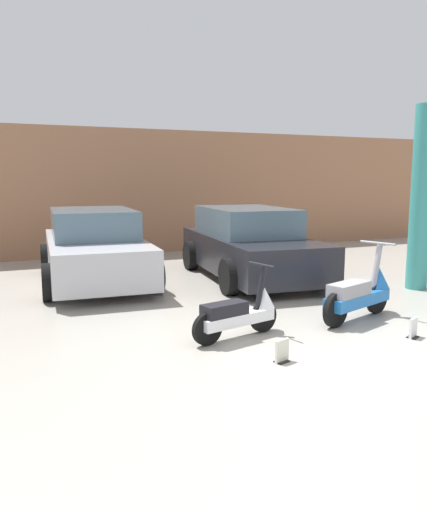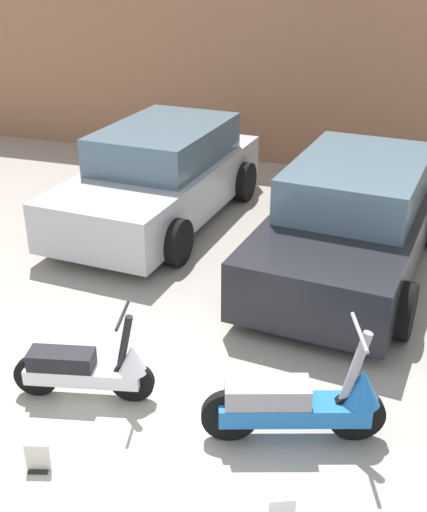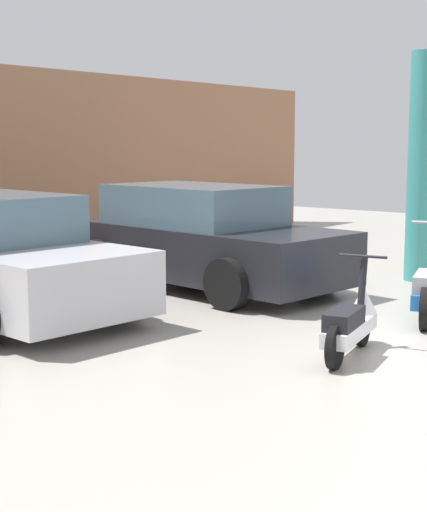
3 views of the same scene
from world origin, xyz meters
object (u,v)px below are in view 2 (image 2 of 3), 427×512
car_rear_center (352,220)px  car_rear_left (161,176)px  scooter_front_right (302,402)px  scooter_front_left (89,368)px  placard_near_left_scooter (38,459)px

car_rear_center → car_rear_left: bearing=-99.8°
scooter_front_right → car_rear_center: (-0.05, 3.41, 0.30)m
scooter_front_left → car_rear_left: bearing=90.8°
scooter_front_right → car_rear_left: (-3.06, 4.25, 0.29)m
scooter_front_left → car_rear_center: car_rear_center is taller
car_rear_left → placard_near_left_scooter: (1.11, -5.29, -0.57)m
car_rear_left → placard_near_left_scooter: size_ratio=16.63×
placard_near_left_scooter → car_rear_left: bearing=101.8°
scooter_front_right → car_rear_center: car_rear_center is taller
car_rear_center → scooter_front_left: bearing=-23.3°
car_rear_left → placard_near_left_scooter: 5.44m
scooter_front_left → car_rear_center: bearing=47.8°
scooter_front_right → placard_near_left_scooter: scooter_front_right is taller
scooter_front_left → car_rear_left: (-1.07, 4.32, 0.35)m
car_rear_center → placard_near_left_scooter: 4.88m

